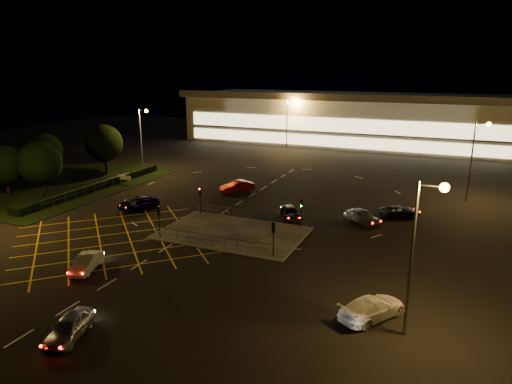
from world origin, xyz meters
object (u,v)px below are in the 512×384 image
at_px(signal_se, 273,232).
at_px(car_approach_white, 372,308).
at_px(car_left_blue, 138,203).
at_px(car_east_grey, 400,212).
at_px(signal_sw, 159,215).
at_px(signal_nw, 200,195).
at_px(signal_ne, 301,207).
at_px(car_right_silver, 362,216).
at_px(car_circ_red, 237,186).
at_px(car_far_dkgrey, 290,213).
at_px(car_near_silver, 69,327).
at_px(car_queue_white, 86,263).

xyz_separation_m(signal_se, car_approach_white, (9.77, -6.82, -1.62)).
xyz_separation_m(car_left_blue, car_east_grey, (29.03, 9.03, -0.07)).
relative_size(signal_sw, signal_nw, 1.00).
relative_size(signal_sw, signal_ne, 1.00).
bearing_deg(car_right_silver, car_circ_red, 106.01).
xyz_separation_m(car_left_blue, car_right_silver, (25.54, 5.35, 0.05)).
bearing_deg(car_circ_red, car_far_dkgrey, 1.85).
distance_m(signal_nw, car_east_grey, 22.60).
height_order(signal_nw, car_circ_red, signal_nw).
bearing_deg(signal_sw, car_approach_white, 162.60).
height_order(signal_sw, car_right_silver, signal_sw).
relative_size(car_near_silver, car_far_dkgrey, 0.96).
distance_m(car_near_silver, car_approach_white, 19.58).
xyz_separation_m(signal_sw, car_far_dkgrey, (9.76, 10.99, -1.73)).
relative_size(signal_se, car_queue_white, 0.78).
distance_m(car_queue_white, car_approach_white, 23.13).
xyz_separation_m(signal_nw, car_far_dkgrey, (9.76, 3.01, -1.73)).
distance_m(signal_se, signal_nw, 14.41).
relative_size(signal_nw, car_left_blue, 0.61).
distance_m(signal_sw, car_far_dkgrey, 14.80).
relative_size(signal_ne, car_far_dkgrey, 0.72).
bearing_deg(car_east_grey, car_approach_white, 150.48).
bearing_deg(car_queue_white, car_circ_red, 69.27).
distance_m(car_queue_white, car_far_dkgrey, 22.51).
relative_size(signal_nw, car_far_dkgrey, 0.72).
distance_m(signal_ne, car_far_dkgrey, 4.13).
bearing_deg(car_approach_white, signal_nw, -1.96).
distance_m(signal_nw, car_right_silver, 18.14).
bearing_deg(car_approach_white, signal_ne, -24.31).
xyz_separation_m(car_queue_white, car_approach_white, (23.06, 1.80, 0.08)).
bearing_deg(signal_sw, car_left_blue, -41.69).
xyz_separation_m(signal_nw, car_left_blue, (-8.04, -0.83, -1.66)).
relative_size(car_far_dkgrey, car_circ_red, 0.94).
bearing_deg(car_right_silver, car_near_silver, -168.75).
height_order(car_near_silver, car_approach_white, car_approach_white).
relative_size(car_queue_white, car_right_silver, 0.91).
relative_size(signal_nw, signal_ne, 1.00).
distance_m(signal_sw, signal_ne, 14.41).
bearing_deg(signal_nw, car_approach_white, -34.22).
xyz_separation_m(signal_sw, car_circ_red, (-0.48, 18.61, -1.60)).
distance_m(car_near_silver, car_left_blue, 27.05).
distance_m(signal_se, car_east_grey, 18.60).
relative_size(signal_nw, car_right_silver, 0.71).
bearing_deg(car_near_silver, car_queue_white, 111.08).
distance_m(signal_ne, car_circ_red, 16.47).
xyz_separation_m(car_circ_red, car_approach_white, (22.25, -25.43, -0.02)).
height_order(signal_nw, car_far_dkgrey, signal_nw).
bearing_deg(car_far_dkgrey, signal_se, -109.27).
bearing_deg(signal_se, car_approach_white, 145.08).
xyz_separation_m(signal_nw, signal_ne, (12.00, 0.00, 0.00)).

